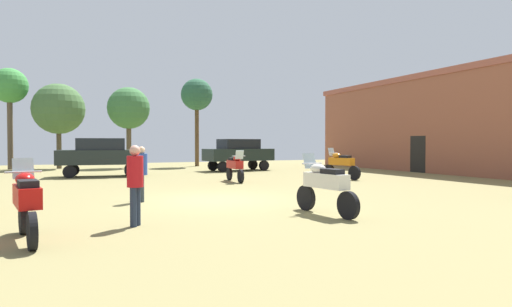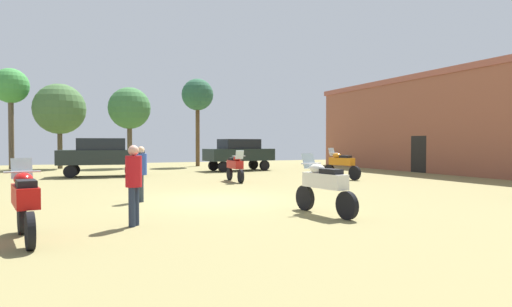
% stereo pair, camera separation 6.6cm
% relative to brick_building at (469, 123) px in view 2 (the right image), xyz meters
% --- Properties ---
extents(ground_plane, '(44.00, 52.00, 0.02)m').
position_rel_brick_building_xyz_m(ground_plane, '(-18.00, -5.93, -2.97)').
color(ground_plane, olive).
extents(brick_building, '(6.12, 22.41, 5.94)m').
position_rel_brick_building_xyz_m(brick_building, '(0.00, 0.00, 0.00)').
color(brick_building, '#96523C').
rests_on(brick_building, ground).
extents(motorcycle_3, '(0.62, 2.23, 1.44)m').
position_rel_brick_building_xyz_m(motorcycle_3, '(-15.16, -0.30, -2.25)').
color(motorcycle_3, black).
rests_on(motorcycle_3, ground).
extents(motorcycle_4, '(0.68, 2.11, 1.47)m').
position_rel_brick_building_xyz_m(motorcycle_4, '(-22.79, -9.83, -2.24)').
color(motorcycle_4, black).
rests_on(motorcycle_4, ground).
extents(motorcycle_5, '(0.64, 2.23, 1.49)m').
position_rel_brick_building_xyz_m(motorcycle_5, '(-16.36, -9.56, -2.22)').
color(motorcycle_5, black).
rests_on(motorcycle_5, ground).
extents(motorcycle_7, '(0.75, 2.29, 1.51)m').
position_rel_brick_building_xyz_m(motorcycle_7, '(-9.93, -1.08, -2.21)').
color(motorcycle_7, black).
rests_on(motorcycle_7, ground).
extents(car_2, '(4.48, 2.30, 2.00)m').
position_rel_brick_building_xyz_m(car_2, '(-20.49, 5.38, -1.79)').
color(car_2, black).
rests_on(car_2, ground).
extents(car_3, '(4.48, 2.28, 2.00)m').
position_rel_brick_building_xyz_m(car_3, '(-12.15, 6.89, -1.79)').
color(car_3, black).
rests_on(car_3, ground).
extents(person_1, '(0.38, 0.38, 1.65)m').
position_rel_brick_building_xyz_m(person_1, '(-20.10, -5.42, -2.00)').
color(person_1, '#2C363E').
rests_on(person_1, ground).
extents(person_2, '(0.47, 0.47, 1.71)m').
position_rel_brick_building_xyz_m(person_2, '(-20.82, -9.20, -1.96)').
color(person_2, '#232D42').
rests_on(person_2, ground).
extents(tree_1, '(2.31, 2.31, 6.72)m').
position_rel_brick_building_xyz_m(tree_1, '(-25.59, 14.24, 2.48)').
color(tree_1, brown).
rests_on(tree_1, ground).
extents(tree_2, '(2.96, 2.96, 5.72)m').
position_rel_brick_building_xyz_m(tree_2, '(-18.09, 13.11, 1.24)').
color(tree_2, brown).
rests_on(tree_2, ground).
extents(tree_3, '(2.38, 2.38, 6.61)m').
position_rel_brick_building_xyz_m(tree_3, '(-13.13, 12.98, 2.36)').
color(tree_3, brown).
rests_on(tree_3, ground).
extents(tree_5, '(3.44, 3.44, 5.81)m').
position_rel_brick_building_xyz_m(tree_5, '(-22.63, 13.83, 1.12)').
color(tree_5, '#4C412D').
rests_on(tree_5, ground).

